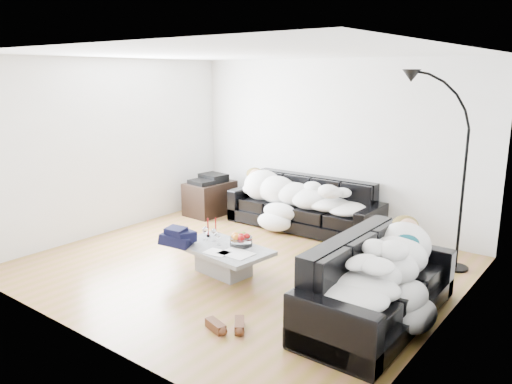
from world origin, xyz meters
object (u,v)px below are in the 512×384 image
Objects in this scene: candle_right at (216,227)px; av_cabinet at (210,198)px; sleeper_back at (302,190)px; fruit_bowl at (241,239)px; floor_lamp at (463,185)px; coffee_table at (223,260)px; wine_glass_a at (214,235)px; stereo at (210,178)px; shoes at (227,325)px; sleeper_right at (380,260)px; wine_glass_b at (205,234)px; wine_glass_c at (219,239)px; sofa_right at (379,282)px; sofa_back at (304,204)px; candle_left at (208,228)px.

av_cabinet is at bearing 134.62° from candle_right.
sleeper_back reaches higher than av_cabinet.
av_cabinet is at bearing 140.74° from fruit_bowl.
fruit_bowl is 1.22× the size of candle_right.
floor_lamp reaches higher than candle_right.
coffee_table is at bearing -41.56° from av_cabinet.
candle_right is at bearing 142.72° from coffee_table.
stereo is (-1.70, 1.77, 0.21)m from wine_glass_a.
coffee_table reaches higher than shoes.
av_cabinet is at bearing -172.95° from sleeper_back.
sleeper_right reaches higher than shoes.
wine_glass_b is 3.19m from floor_lamp.
sofa_right is at bearing 0.12° from wine_glass_c.
fruit_bowl is 0.65× the size of shoes.
candle_left is at bearing -96.23° from sofa_back.
sleeper_right is at bearing -17.89° from stereo.
sofa_right is at bearing -22.75° from av_cabinet.
wine_glass_c is at bearing -133.49° from floor_lamp.
wine_glass_c is at bearing -87.05° from sofa_back.
wine_glass_b is (-2.32, 0.03, -0.20)m from sleeper_right.
sleeper_right is at bearing -6.29° from candle_right.
sofa_right is 1.97m from floor_lamp.
sofa_right reaches higher than wine_glass_c.
floor_lamp is at bearing 7.42° from stereo.
sleeper_back reaches higher than candle_right.
sofa_right is 1.17× the size of sleeper_right.
wine_glass_a is 0.07× the size of floor_lamp.
sleeper_back is at bearing 95.31° from coffee_table.
sleeper_back is (-2.18, 2.05, 0.22)m from sofa_right.
shoes is 4.07m from av_cabinet.
candle_left reaches higher than fruit_bowl.
sleeper_back is (0.00, -0.05, 0.23)m from sofa_back.
wine_glass_b is 0.72× the size of candle_left.
floor_lamp is (2.29, 1.85, 0.65)m from wine_glass_c.
floor_lamp reaches higher than av_cabinet.
sofa_back is at bearing 88.90° from wine_glass_a.
candle_left is at bearing -40.64° from stereo.
shoes is 3.32m from floor_lamp.
sleeper_right is at bearing -1.81° from wine_glass_a.
av_cabinet is at bearing 136.02° from coffee_table.
candle_left is at bearing 154.02° from wine_glass_c.
sleeper_right is at bearing -0.69° from wine_glass_b.
candle_right is at bearing -38.10° from stereo.
fruit_bowl is at bearing 13.66° from wine_glass_b.
wine_glass_c is at bearing 90.12° from sleeper_right.
stereo is at bearing 135.02° from wine_glass_c.
sleeper_right is 7.18× the size of candle_left.
stereo is 4.15m from floor_lamp.
sleeper_back is 4.82× the size of shoes.
sleeper_right is 1.91m from floor_lamp.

